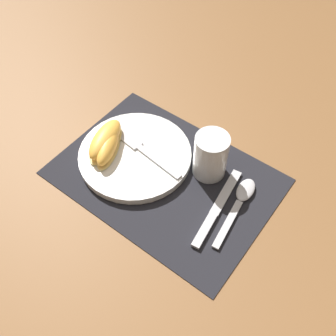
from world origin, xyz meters
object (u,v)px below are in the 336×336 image
at_px(plate, 134,156).
at_px(spoon, 241,199).
at_px(juice_glass, 210,157).
at_px(fork, 141,149).
at_px(knife, 217,209).
at_px(citrus_wedge_1, 108,147).
at_px(citrus_wedge_0, 105,140).

xyz_separation_m(plate, spoon, (0.24, 0.05, -0.00)).
relative_size(juice_glass, fork, 0.52).
relative_size(plate, knife, 1.21).
relative_size(juice_glass, citrus_wedge_1, 0.87).
bearing_deg(citrus_wedge_1, fork, 42.85).
distance_m(plate, citrus_wedge_0, 0.07).
xyz_separation_m(citrus_wedge_0, citrus_wedge_1, (0.02, -0.01, -0.00)).
xyz_separation_m(juice_glass, fork, (-0.14, -0.05, -0.03)).
distance_m(spoon, citrus_wedge_0, 0.31).
relative_size(juice_glass, citrus_wedge_0, 0.77).
xyz_separation_m(spoon, citrus_wedge_0, (-0.30, -0.07, 0.03)).
bearing_deg(plate, spoon, 11.03).
bearing_deg(fork, citrus_wedge_1, -137.15).
xyz_separation_m(fork, citrus_wedge_0, (-0.07, -0.04, 0.02)).
bearing_deg(plate, fork, 74.71).
bearing_deg(plate, juice_glass, 25.20).
height_order(knife, spoon, spoon).
bearing_deg(citrus_wedge_1, plate, 32.01).
bearing_deg(juice_glass, citrus_wedge_1, -153.09).
bearing_deg(fork, citrus_wedge_0, -150.77).
bearing_deg(citrus_wedge_0, citrus_wedge_1, -30.45).
bearing_deg(juice_glass, fork, -160.44).
relative_size(spoon, citrus_wedge_0, 1.35).
bearing_deg(citrus_wedge_1, spoon, 14.82).
xyz_separation_m(knife, fork, (-0.21, 0.02, 0.02)).
distance_m(fork, citrus_wedge_1, 0.07).
xyz_separation_m(spoon, citrus_wedge_1, (-0.29, -0.08, 0.03)).
height_order(spoon, citrus_wedge_1, citrus_wedge_1).
bearing_deg(spoon, knife, -118.53).
height_order(spoon, citrus_wedge_0, citrus_wedge_0).
xyz_separation_m(juice_glass, citrus_wedge_1, (-0.19, -0.10, -0.01)).
xyz_separation_m(plate, fork, (0.01, 0.02, 0.01)).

